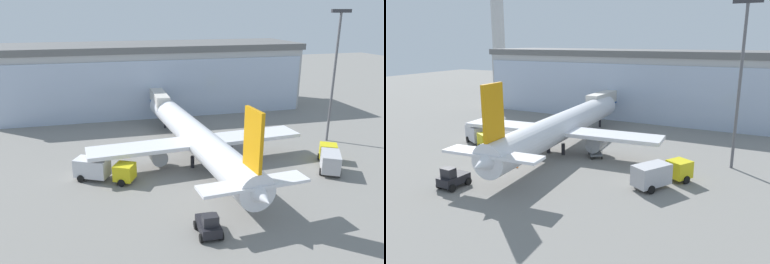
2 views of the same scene
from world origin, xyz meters
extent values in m
plane|color=gray|center=(0.00, 0.00, 0.00)|extent=(240.00, 240.00, 0.00)
cube|color=#ADADAD|center=(0.00, 39.45, 6.08)|extent=(59.99, 18.18, 12.16)
cube|color=#ADBDD6|center=(-0.32, 31.38, 5.47)|extent=(58.19, 2.59, 10.95)
cube|color=#606060|center=(0.00, 39.45, 12.76)|extent=(61.19, 18.54, 1.20)
cube|color=beige|center=(-0.66, 29.08, 4.75)|extent=(2.77, 13.52, 2.40)
cube|color=#194799|center=(-0.66, 29.08, 3.70)|extent=(2.81, 13.52, 0.30)
cylinder|color=#4C4C51|center=(-0.45, 34.11, 1.78)|extent=(0.70, 0.70, 3.55)
cylinder|color=#59595E|center=(22.84, 11.18, 9.66)|extent=(0.36, 0.36, 19.33)
cube|color=#333338|center=(22.84, 11.18, 19.58)|extent=(3.20, 0.40, 0.50)
cylinder|color=silver|center=(0.40, 9.70, 3.50)|extent=(5.44, 36.50, 3.80)
cone|color=silver|center=(-0.42, 27.87, 3.50)|extent=(3.93, 3.17, 3.80)
cone|color=silver|center=(1.22, -8.46, 3.50)|extent=(3.60, 4.15, 3.42)
cube|color=silver|center=(0.48, 7.89, 3.12)|extent=(28.82, 5.49, 0.50)
cube|color=silver|center=(1.17, -7.46, 4.07)|extent=(11.10, 2.89, 0.30)
cube|color=orange|center=(1.15, -6.96, 8.30)|extent=(0.50, 3.21, 5.79)
cylinder|color=gray|center=(-4.98, 8.14, 1.77)|extent=(2.24, 3.29, 2.10)
cylinder|color=gray|center=(5.90, 8.63, 1.77)|extent=(2.24, 3.29, 2.10)
cylinder|color=black|center=(-0.62, 6.84, 0.80)|extent=(0.50, 0.50, 1.60)
cylinder|color=black|center=(1.66, 6.94, 0.80)|extent=(0.50, 0.50, 1.60)
cylinder|color=black|center=(-0.29, 24.87, 0.80)|extent=(0.40, 0.40, 1.60)
cube|color=yellow|center=(-9.62, 4.82, 1.40)|extent=(3.00, 3.00, 1.90)
cube|color=silver|center=(-13.27, 6.88, 1.55)|extent=(4.56, 3.88, 2.20)
cylinder|color=black|center=(-9.08, 5.77, 0.45)|extent=(0.93, 0.70, 0.90)
cylinder|color=black|center=(-10.16, 3.86, 0.45)|extent=(0.93, 0.70, 0.90)
cylinder|color=black|center=(-13.60, 8.33, 0.45)|extent=(0.93, 0.70, 0.90)
cylinder|color=black|center=(-14.69, 6.41, 0.45)|extent=(0.93, 0.70, 0.90)
cube|color=yellow|center=(17.83, 3.96, 1.40)|extent=(3.03, 3.03, 1.90)
cube|color=#B2B2B7|center=(15.61, 0.40, 1.55)|extent=(3.98, 4.56, 2.20)
cylinder|color=black|center=(16.89, 4.54, 0.45)|extent=(0.73, 0.92, 0.90)
cylinder|color=black|center=(18.76, 3.38, 0.45)|extent=(0.73, 0.92, 0.90)
cylinder|color=black|center=(14.15, 0.13, 0.45)|extent=(0.73, 0.92, 0.90)
cylinder|color=black|center=(16.02, -1.03, 0.45)|extent=(0.73, 0.92, 0.90)
cube|color=slate|center=(5.97, 8.05, 0.52)|extent=(2.81, 3.22, 0.16)
cylinder|color=black|center=(7.16, 7.45, 0.22)|extent=(0.33, 0.44, 0.44)
cylinder|color=slate|center=(7.16, 7.45, 1.05)|extent=(0.08, 0.08, 0.90)
cylinder|color=black|center=(5.92, 6.71, 0.22)|extent=(0.33, 0.44, 0.44)
cylinder|color=slate|center=(5.92, 6.71, 1.05)|extent=(0.08, 0.08, 0.90)
cylinder|color=black|center=(6.02, 9.38, 0.22)|extent=(0.33, 0.44, 0.44)
cylinder|color=slate|center=(6.02, 9.38, 1.05)|extent=(0.08, 0.08, 0.90)
cylinder|color=black|center=(4.78, 8.64, 0.22)|extent=(0.33, 0.44, 0.44)
cylinder|color=slate|center=(4.78, 8.64, 1.05)|extent=(0.08, 0.08, 0.90)
cube|color=black|center=(-3.57, -8.27, 0.85)|extent=(2.00, 3.31, 0.90)
cube|color=#26262B|center=(-3.61, -8.90, 1.80)|extent=(1.46, 1.09, 1.00)
cylinder|color=black|center=(-4.39, -7.09, 0.40)|extent=(0.40, 0.82, 0.80)
cylinder|color=black|center=(-2.60, -7.21, 0.40)|extent=(0.40, 0.82, 0.80)
cylinder|color=black|center=(-4.54, -9.32, 0.40)|extent=(0.40, 0.82, 0.80)
cylinder|color=black|center=(-2.74, -9.44, 0.40)|extent=(0.40, 0.82, 0.80)
cone|color=orange|center=(-1.06, -0.21, 0.28)|extent=(0.36, 0.36, 0.55)
cone|color=orange|center=(-12.22, 10.93, 0.28)|extent=(0.36, 0.36, 0.55)
camera|label=1|loc=(-13.43, -36.52, 19.59)|focal=35.00mm
camera|label=2|loc=(24.67, -36.44, 15.33)|focal=35.00mm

